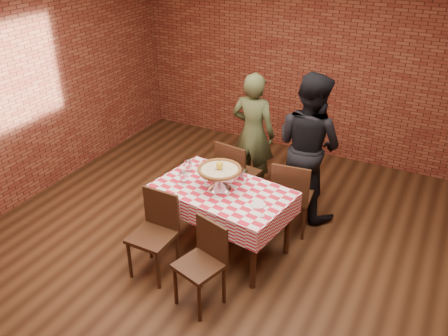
{
  "coord_description": "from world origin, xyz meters",
  "views": [
    {
      "loc": [
        1.89,
        -3.45,
        3.28
      ],
      "look_at": [
        -0.09,
        0.36,
        0.94
      ],
      "focal_mm": 37.79,
      "sensor_mm": 36.0,
      "label": 1
    }
  ],
  "objects_px": {
    "table": "(223,220)",
    "water_glass_left": "(183,178)",
    "water_glass_right": "(188,166)",
    "chair_near_left": "(152,237)",
    "diner_olive": "(253,133)",
    "diner_black": "(309,146)",
    "chair_far_right": "(293,194)",
    "condiment_caddy": "(242,175)",
    "pizza_stand": "(220,179)",
    "chair_near_right": "(199,268)",
    "chair_far_left": "(239,173)",
    "pizza": "(219,170)"
  },
  "relations": [
    {
      "from": "water_glass_left",
      "to": "chair_near_left",
      "type": "bearing_deg",
      "value": -90.5
    },
    {
      "from": "water_glass_left",
      "to": "chair_near_left",
      "type": "height_order",
      "value": "chair_near_left"
    },
    {
      "from": "diner_olive",
      "to": "condiment_caddy",
      "type": "bearing_deg",
      "value": 107.04
    },
    {
      "from": "chair_far_left",
      "to": "chair_far_right",
      "type": "height_order",
      "value": "same"
    },
    {
      "from": "diner_olive",
      "to": "diner_black",
      "type": "bearing_deg",
      "value": 165.29
    },
    {
      "from": "pizza",
      "to": "chair_far_left",
      "type": "height_order",
      "value": "pizza"
    },
    {
      "from": "chair_near_left",
      "to": "chair_far_left",
      "type": "distance_m",
      "value": 1.56
    },
    {
      "from": "water_glass_left",
      "to": "chair_near_left",
      "type": "relative_size",
      "value": 0.14
    },
    {
      "from": "table",
      "to": "water_glass_right",
      "type": "relative_size",
      "value": 11.06
    },
    {
      "from": "pizza",
      "to": "chair_far_right",
      "type": "bearing_deg",
      "value": 50.48
    },
    {
      "from": "water_glass_left",
      "to": "chair_far_left",
      "type": "xyz_separation_m",
      "value": [
        0.19,
        0.95,
        -0.37
      ]
    },
    {
      "from": "pizza",
      "to": "chair_far_right",
      "type": "relative_size",
      "value": 0.51
    },
    {
      "from": "chair_far_right",
      "to": "diner_olive",
      "type": "relative_size",
      "value": 0.57
    },
    {
      "from": "chair_near_left",
      "to": "chair_near_right",
      "type": "xyz_separation_m",
      "value": [
        0.63,
        -0.16,
        -0.01
      ]
    },
    {
      "from": "table",
      "to": "pizza",
      "type": "relative_size",
      "value": 3.0
    },
    {
      "from": "table",
      "to": "diner_olive",
      "type": "relative_size",
      "value": 0.86
    },
    {
      "from": "table",
      "to": "pizza",
      "type": "distance_m",
      "value": 0.59
    },
    {
      "from": "table",
      "to": "diner_olive",
      "type": "xyz_separation_m",
      "value": [
        -0.26,
        1.33,
        0.42
      ]
    },
    {
      "from": "chair_near_right",
      "to": "chair_far_right",
      "type": "height_order",
      "value": "chair_far_right"
    },
    {
      "from": "condiment_caddy",
      "to": "diner_black",
      "type": "xyz_separation_m",
      "value": [
        0.43,
        0.89,
        0.06
      ]
    },
    {
      "from": "chair_near_right",
      "to": "condiment_caddy",
      "type": "bearing_deg",
      "value": 111.02
    },
    {
      "from": "pizza_stand",
      "to": "chair_near_right",
      "type": "xyz_separation_m",
      "value": [
        0.24,
        -0.86,
        -0.43
      ]
    },
    {
      "from": "chair_far_right",
      "to": "diner_olive",
      "type": "distance_m",
      "value": 1.06
    },
    {
      "from": "water_glass_right",
      "to": "condiment_caddy",
      "type": "height_order",
      "value": "condiment_caddy"
    },
    {
      "from": "table",
      "to": "water_glass_left",
      "type": "distance_m",
      "value": 0.62
    },
    {
      "from": "water_glass_right",
      "to": "chair_near_left",
      "type": "distance_m",
      "value": 0.93
    },
    {
      "from": "pizza_stand",
      "to": "diner_olive",
      "type": "bearing_deg",
      "value": 99.3
    },
    {
      "from": "water_glass_right",
      "to": "chair_near_left",
      "type": "xyz_separation_m",
      "value": [
        0.08,
        -0.84,
        -0.38
      ]
    },
    {
      "from": "table",
      "to": "pizza_stand",
      "type": "height_order",
      "value": "pizza_stand"
    },
    {
      "from": "chair_near_right",
      "to": "table",
      "type": "bearing_deg",
      "value": 118.88
    },
    {
      "from": "chair_near_right",
      "to": "chair_far_left",
      "type": "xyz_separation_m",
      "value": [
        -0.43,
        1.71,
        0.02
      ]
    },
    {
      "from": "pizza_stand",
      "to": "chair_far_right",
      "type": "xyz_separation_m",
      "value": [
        0.57,
        0.69,
        -0.4
      ]
    },
    {
      "from": "condiment_caddy",
      "to": "pizza_stand",
      "type": "bearing_deg",
      "value": -116.71
    },
    {
      "from": "water_glass_right",
      "to": "chair_far_left",
      "type": "height_order",
      "value": "chair_far_left"
    },
    {
      "from": "diner_black",
      "to": "condiment_caddy",
      "type": "bearing_deg",
      "value": 85.24
    },
    {
      "from": "water_glass_right",
      "to": "diner_black",
      "type": "relative_size",
      "value": 0.07
    },
    {
      "from": "pizza",
      "to": "water_glass_left",
      "type": "height_order",
      "value": "pizza"
    },
    {
      "from": "table",
      "to": "water_glass_left",
      "type": "xyz_separation_m",
      "value": [
        -0.43,
        -0.08,
        0.45
      ]
    },
    {
      "from": "table",
      "to": "diner_olive",
      "type": "distance_m",
      "value": 1.42
    },
    {
      "from": "pizza",
      "to": "water_glass_right",
      "type": "height_order",
      "value": "pizza"
    },
    {
      "from": "chair_near_right",
      "to": "diner_black",
      "type": "distance_m",
      "value": 2.07
    },
    {
      "from": "table",
      "to": "water_glass_left",
      "type": "bearing_deg",
      "value": -169.48
    },
    {
      "from": "table",
      "to": "diner_black",
      "type": "distance_m",
      "value": 1.36
    },
    {
      "from": "chair_near_right",
      "to": "chair_near_left",
      "type": "bearing_deg",
      "value": -178.51
    },
    {
      "from": "chair_near_left",
      "to": "chair_far_left",
      "type": "bearing_deg",
      "value": 83.1
    },
    {
      "from": "table",
      "to": "chair_near_right",
      "type": "distance_m",
      "value": 0.87
    },
    {
      "from": "water_glass_right",
      "to": "chair_far_right",
      "type": "relative_size",
      "value": 0.14
    },
    {
      "from": "chair_far_right",
      "to": "pizza",
      "type": "bearing_deg",
      "value": 43.68
    },
    {
      "from": "table",
      "to": "chair_near_left",
      "type": "bearing_deg",
      "value": -122.51
    },
    {
      "from": "pizza_stand",
      "to": "chair_far_right",
      "type": "distance_m",
      "value": 0.99
    }
  ]
}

